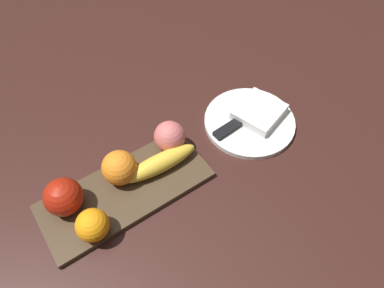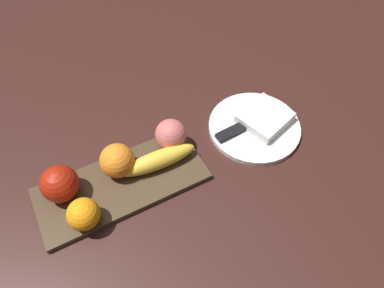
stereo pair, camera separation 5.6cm
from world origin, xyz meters
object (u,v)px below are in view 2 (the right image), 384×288
object	(u,v)px
fruit_tray	(122,184)
folded_napkin	(265,118)
banana	(158,160)
knife	(238,129)
orange_near_banana	(84,214)
orange_near_apple	(117,162)
peach	(171,134)
dinner_plate	(254,127)
apple	(60,185)

from	to	relation	value
fruit_tray	folded_napkin	size ratio (longest dim) A/B	3.30
banana	knife	distance (m)	0.21
orange_near_banana	orange_near_apple	bearing A→B (deg)	39.11
orange_near_banana	peach	world-z (taller)	peach
orange_near_banana	dinner_plate	size ratio (longest dim) A/B	0.29
folded_napkin	orange_near_apple	bearing A→B (deg)	175.69
peach	folded_napkin	size ratio (longest dim) A/B	0.65
fruit_tray	orange_near_apple	bearing A→B (deg)	77.03
banana	dinner_plate	bearing A→B (deg)	2.28
folded_napkin	knife	bearing A→B (deg)	175.05
fruit_tray	peach	bearing A→B (deg)	16.76
peach	folded_napkin	bearing A→B (deg)	-10.35
folded_napkin	apple	bearing A→B (deg)	176.97
orange_near_banana	knife	bearing A→B (deg)	8.62
banana	knife	world-z (taller)	banana
fruit_tray	dinner_plate	xyz separation A→B (m)	(0.34, -0.00, -0.00)
apple	banana	distance (m)	0.21
peach	knife	xyz separation A→B (m)	(0.16, -0.04, -0.03)
banana	orange_near_apple	xyz separation A→B (m)	(-0.08, 0.03, 0.02)
apple	peach	bearing A→B (deg)	3.69
fruit_tray	knife	xyz separation A→B (m)	(0.30, 0.01, 0.01)
fruit_tray	peach	world-z (taller)	peach
dinner_plate	knife	distance (m)	0.05
apple	fruit_tray	bearing A→B (deg)	-12.65
banana	orange_near_apple	world-z (taller)	orange_near_apple
peach	knife	size ratio (longest dim) A/B	0.39
fruit_tray	banana	distance (m)	0.09
banana	apple	bearing A→B (deg)	176.15
knife	dinner_plate	bearing A→B (deg)	-11.88
apple	orange_near_banana	xyz separation A→B (m)	(0.02, -0.08, -0.01)
knife	banana	bearing A→B (deg)	177.32
fruit_tray	folded_napkin	bearing A→B (deg)	0.00
dinner_plate	folded_napkin	world-z (taller)	folded_napkin
apple	orange_near_banana	world-z (taller)	apple
banana	orange_near_apple	distance (m)	0.09
orange_near_apple	orange_near_banana	world-z (taller)	orange_near_apple
apple	orange_near_banana	size ratio (longest dim) A/B	1.20
banana	peach	xyz separation A→B (m)	(0.05, 0.04, 0.01)
knife	fruit_tray	bearing A→B (deg)	177.40
apple	peach	xyz separation A→B (m)	(0.26, 0.02, -0.00)
orange_near_apple	dinner_plate	xyz separation A→B (m)	(0.34, -0.03, -0.05)
banana	knife	xyz separation A→B (m)	(0.21, 0.00, -0.02)
fruit_tray	dinner_plate	size ratio (longest dim) A/B	1.63
apple	folded_napkin	xyz separation A→B (m)	(0.49, -0.03, -0.03)
orange_near_apple	orange_near_banana	size ratio (longest dim) A/B	1.15
fruit_tray	peach	xyz separation A→B (m)	(0.14, 0.04, 0.04)
peach	dinner_plate	world-z (taller)	peach
apple	peach	world-z (taller)	apple
peach	orange_near_banana	bearing A→B (deg)	-157.70
fruit_tray	banana	xyz separation A→B (m)	(0.09, 0.00, 0.03)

